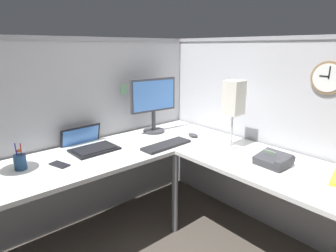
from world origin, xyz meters
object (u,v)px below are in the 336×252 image
desk_lamp_paper (234,100)px  wall_clock (328,78)px  monitor (153,101)px  laptop (88,144)px  keyboard (166,145)px  pen_cup (20,162)px  computer_mouse (193,135)px  cell_phone (60,165)px  office_phone (274,160)px

desk_lamp_paper → wall_clock: (0.28, -0.54, 0.19)m
monitor → laptop: bearing=179.1°
desk_lamp_paper → keyboard: bearing=137.1°
keyboard → wall_clock: size_ratio=1.95×
pen_cup → laptop: bearing=10.8°
keyboard → pen_cup: 1.05m
monitor → wall_clock: size_ratio=2.27×
monitor → computer_mouse: monitor is taller
keyboard → cell_phone: 0.81m
pen_cup → cell_phone: (0.21, -0.10, -0.05)m
pen_cup → computer_mouse: bearing=-10.9°
laptop → office_phone: laptop is taller
laptop → desk_lamp_paper: (0.86, -0.74, 0.36)m
cell_phone → office_phone: bearing=-58.3°
cell_phone → wall_clock: bearing=-53.8°
pen_cup → cell_phone: 0.24m
laptop → computer_mouse: (0.82, -0.36, -0.01)m
pen_cup → office_phone: bearing=-38.9°
laptop → desk_lamp_paper: bearing=-40.6°
monitor → pen_cup: (-1.17, -0.09, -0.24)m
computer_mouse → wall_clock: 1.12m
monitor → wall_clock: 1.39m
office_phone → cell_phone: bearing=138.9°
pen_cup → cell_phone: size_ratio=1.25×
cell_phone → desk_lamp_paper: desk_lamp_paper is taller
keyboard → desk_lamp_paper: bearing=-45.7°
laptop → cell_phone: bearing=-146.9°
desk_lamp_paper → cell_phone: bearing=155.3°
keyboard → pen_cup: size_ratio=2.39×
computer_mouse → office_phone: bearing=-92.8°
monitor → office_phone: 1.18m
pen_cup → office_phone: (1.30, -1.05, -0.02)m
computer_mouse → desk_lamp_paper: (0.04, -0.38, 0.37)m
laptop → office_phone: 1.39m
monitor → desk_lamp_paper: (0.21, -0.73, 0.09)m
desk_lamp_paper → wall_clock: 0.64m
computer_mouse → cell_phone: (-1.13, 0.16, -0.01)m
keyboard → wall_clock: bearing=-56.2°
monitor → computer_mouse: size_ratio=4.81×
cell_phone → monitor: bearing=-6.0°
keyboard → cell_phone: keyboard is taller
computer_mouse → wall_clock: (0.32, -0.92, 0.56)m
monitor → pen_cup: size_ratio=2.78×
cell_phone → laptop: bearing=15.9°
computer_mouse → monitor: bearing=115.9°
monitor → computer_mouse: bearing=-64.1°
cell_phone → pen_cup: bearing=137.6°
cell_phone → wall_clock: (1.45, -1.08, 0.57)m
wall_clock → cell_phone: bearing=143.4°
keyboard → cell_phone: size_ratio=2.99×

